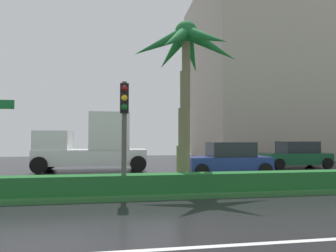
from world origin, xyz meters
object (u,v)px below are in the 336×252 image
box_truck_lead (93,145)px  car_in_traffic_second (229,159)px  palm_tree_centre_left (186,58)px  car_in_traffic_third (296,155)px  traffic_signal_median_right (124,116)px

box_truck_lead → car_in_traffic_second: 8.02m
box_truck_lead → palm_tree_centre_left: bearing=121.6°
car_in_traffic_second → car_in_traffic_third: (5.77, 2.98, 0.00)m
palm_tree_centre_left → traffic_signal_median_right: (-2.45, -1.81, -2.51)m
car_in_traffic_second → car_in_traffic_third: size_ratio=1.00×
traffic_signal_median_right → car_in_traffic_second: 7.84m
car_in_traffic_second → car_in_traffic_third: same height
car_in_traffic_third → palm_tree_centre_left: bearing=36.0°
palm_tree_centre_left → traffic_signal_median_right: 3.95m
palm_tree_centre_left → car_in_traffic_third: 11.75m
palm_tree_centre_left → car_in_traffic_third: palm_tree_centre_left is taller
traffic_signal_median_right → car_in_traffic_third: size_ratio=0.84×
palm_tree_centre_left → car_in_traffic_second: (3.07, 3.43, -4.33)m
palm_tree_centre_left → car_in_traffic_third: (8.84, 6.41, -4.33)m
box_truck_lead → car_in_traffic_third: size_ratio=1.49×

